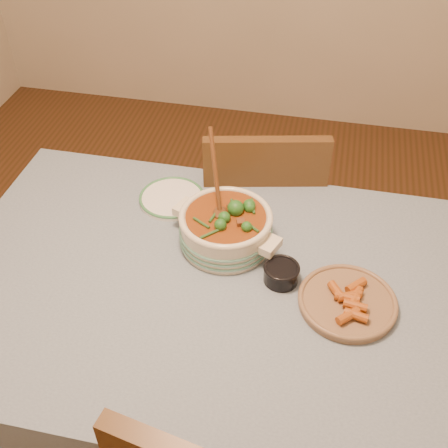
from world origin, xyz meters
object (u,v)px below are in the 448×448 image
stew_casserole (226,226)px  white_plate (172,198)px  chair_far (261,210)px  condiment_bowl (281,273)px  fried_plate (348,301)px  dining_table (224,304)px

stew_casserole → white_plate: stew_casserole is taller
white_plate → chair_far: size_ratio=0.29×
stew_casserole → condiment_bowl: bearing=-32.3°
condiment_bowl → fried_plate: (0.20, -0.06, -0.01)m
dining_table → chair_far: bearing=88.1°
dining_table → condiment_bowl: bearing=17.2°
condiment_bowl → chair_far: chair_far is taller
stew_casserole → white_plate: (-0.22, 0.17, -0.06)m
stew_casserole → fried_plate: bearing=-24.6°
white_plate → fried_plate: fried_plate is taller
chair_far → white_plate: bearing=32.1°
stew_casserole → fried_plate: size_ratio=1.03×
dining_table → white_plate: white_plate is taller
white_plate → fried_plate: 0.70m
dining_table → fried_plate: size_ratio=4.75×
white_plate → chair_far: chair_far is taller
white_plate → fried_plate: size_ratio=0.77×
dining_table → chair_far: 0.63m
fried_plate → condiment_bowl: bearing=164.0°
stew_casserole → fried_plate: 0.43m
white_plate → fried_plate: bearing=-29.5°
stew_casserole → chair_far: 0.53m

